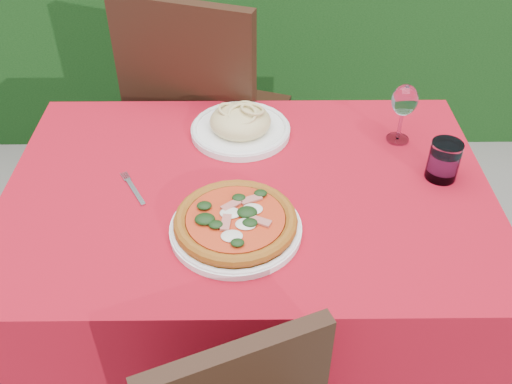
{
  "coord_description": "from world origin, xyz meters",
  "views": [
    {
      "loc": [
        0.01,
        -1.15,
        1.68
      ],
      "look_at": [
        0.02,
        -0.05,
        0.77
      ],
      "focal_mm": 40.0,
      "sensor_mm": 36.0,
      "label": 1
    }
  ],
  "objects_px": {
    "water_glass": "(443,162)",
    "fork": "(135,192)",
    "pizza_plate": "(236,223)",
    "pasta_plate": "(240,125)",
    "chair_far": "(203,112)",
    "wine_glass": "(404,103)"
  },
  "relations": [
    {
      "from": "pizza_plate",
      "to": "wine_glass",
      "type": "bearing_deg",
      "value": 39.57
    },
    {
      "from": "pizza_plate",
      "to": "pasta_plate",
      "type": "height_order",
      "value": "pasta_plate"
    },
    {
      "from": "pasta_plate",
      "to": "water_glass",
      "type": "distance_m",
      "value": 0.57
    },
    {
      "from": "pasta_plate",
      "to": "chair_far",
      "type": "bearing_deg",
      "value": 111.61
    },
    {
      "from": "chair_far",
      "to": "water_glass",
      "type": "xyz_separation_m",
      "value": [
        0.67,
        -0.57,
        0.2
      ]
    },
    {
      "from": "water_glass",
      "to": "chair_far",
      "type": "bearing_deg",
      "value": 139.68
    },
    {
      "from": "pizza_plate",
      "to": "water_glass",
      "type": "distance_m",
      "value": 0.57
    },
    {
      "from": "fork",
      "to": "wine_glass",
      "type": "bearing_deg",
      "value": -11.16
    },
    {
      "from": "water_glass",
      "to": "fork",
      "type": "height_order",
      "value": "water_glass"
    },
    {
      "from": "water_glass",
      "to": "fork",
      "type": "xyz_separation_m",
      "value": [
        -0.8,
        -0.06,
        -0.05
      ]
    },
    {
      "from": "pizza_plate",
      "to": "water_glass",
      "type": "bearing_deg",
      "value": 21.02
    },
    {
      "from": "pizza_plate",
      "to": "fork",
      "type": "distance_m",
      "value": 0.3
    },
    {
      "from": "pizza_plate",
      "to": "fork",
      "type": "height_order",
      "value": "pizza_plate"
    },
    {
      "from": "pasta_plate",
      "to": "wine_glass",
      "type": "distance_m",
      "value": 0.46
    },
    {
      "from": "chair_far",
      "to": "pizza_plate",
      "type": "xyz_separation_m",
      "value": [
        0.14,
        -0.78,
        0.17
      ]
    },
    {
      "from": "water_glass",
      "to": "wine_glass",
      "type": "distance_m",
      "value": 0.2
    },
    {
      "from": "pizza_plate",
      "to": "pasta_plate",
      "type": "distance_m",
      "value": 0.42
    },
    {
      "from": "water_glass",
      "to": "pizza_plate",
      "type": "bearing_deg",
      "value": -158.98
    },
    {
      "from": "pizza_plate",
      "to": "water_glass",
      "type": "xyz_separation_m",
      "value": [
        0.54,
        0.21,
        0.02
      ]
    },
    {
      "from": "chair_far",
      "to": "wine_glass",
      "type": "relative_size",
      "value": 5.93
    },
    {
      "from": "pasta_plate",
      "to": "wine_glass",
      "type": "height_order",
      "value": "wine_glass"
    },
    {
      "from": "chair_far",
      "to": "fork",
      "type": "bearing_deg",
      "value": 98.34
    }
  ]
}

